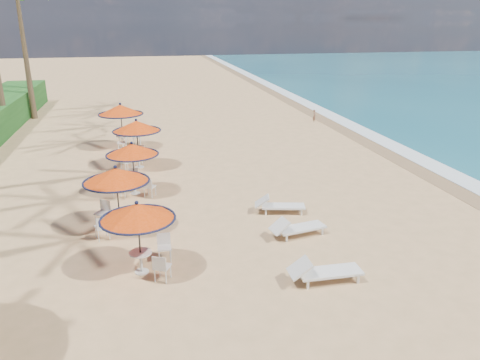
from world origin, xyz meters
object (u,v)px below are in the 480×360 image
at_px(station_0, 140,218).
at_px(lounger_near, 323,271).
at_px(station_3, 136,130).
at_px(station_1, 116,184).
at_px(lounger_mid, 296,227).
at_px(station_2, 132,156).
at_px(lounger_far, 278,205).
at_px(station_4, 122,115).

relative_size(station_0, lounger_near, 1.07).
relative_size(station_0, station_3, 0.91).
bearing_deg(station_0, lounger_near, -18.37).
bearing_deg(station_1, station_3, 84.29).
bearing_deg(station_0, lounger_mid, 14.55).
relative_size(station_0, station_2, 0.99).
bearing_deg(station_0, station_2, 92.04).
height_order(lounger_mid, lounger_far, lounger_mid).
relative_size(lounger_mid, lounger_far, 1.03).
xyz_separation_m(lounger_near, lounger_mid, (0.20, 2.82, -0.02)).
bearing_deg(lounger_far, lounger_mid, -76.81).
height_order(station_1, station_2, station_1).
distance_m(station_3, lounger_mid, 10.12).
bearing_deg(lounger_mid, lounger_near, -104.90).
bearing_deg(lounger_far, station_4, 131.37).
relative_size(station_0, station_1, 0.95).
xyz_separation_m(station_3, lounger_mid, (4.93, -8.72, -1.48)).
height_order(station_0, station_4, station_4).
bearing_deg(station_1, station_4, 90.17).
distance_m(station_0, lounger_far, 6.01).
xyz_separation_m(lounger_mid, lounger_far, (-0.01, 2.00, -0.01)).
bearing_deg(station_3, lounger_mid, -60.51).
xyz_separation_m(station_4, lounger_near, (5.46, -15.26, -1.49)).
relative_size(station_2, station_3, 0.93).
bearing_deg(lounger_far, station_1, -164.12).
bearing_deg(station_3, station_4, 101.15).
distance_m(station_0, station_1, 3.07).
bearing_deg(lounger_near, lounger_far, 88.44).
height_order(station_2, lounger_near, station_2).
height_order(station_1, station_3, station_3).
height_order(station_0, lounger_mid, station_0).
bearing_deg(lounger_far, station_0, -133.22).
xyz_separation_m(station_1, lounger_mid, (5.63, -1.71, -1.34)).
bearing_deg(station_4, station_3, -78.85).
bearing_deg(station_1, station_0, -75.85).
height_order(station_2, station_3, station_3).
height_order(station_3, lounger_mid, station_3).
relative_size(station_1, station_4, 0.91).
distance_m(station_4, lounger_mid, 13.75).
xyz_separation_m(station_2, lounger_far, (5.10, -3.12, -1.29)).
distance_m(lounger_near, lounger_mid, 2.83).
xyz_separation_m(station_1, lounger_far, (5.62, 0.29, -1.35)).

